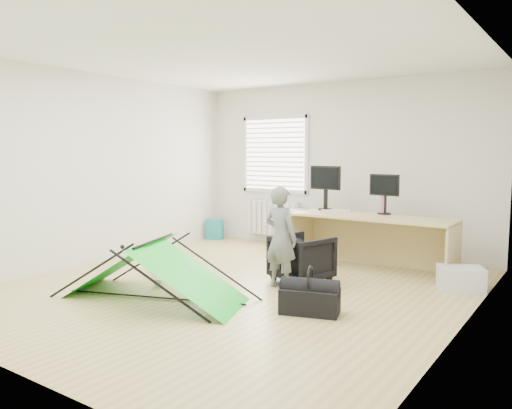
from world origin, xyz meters
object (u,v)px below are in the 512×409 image
Objects in this scene: monitor_right at (384,200)px; laptop_bag at (163,262)px; storage_crate at (461,278)px; duffel_bag at (310,301)px; desk at (371,243)px; kite at (154,270)px; office_chair at (302,258)px; filing_cabinet at (290,229)px; person at (281,238)px; monitor_left at (326,194)px; thermos at (383,205)px.

laptop_bag is at bearing -133.20° from monitor_right.
duffel_bag is (-1.04, -1.73, -0.01)m from storage_crate.
desk is 5.12× the size of monitor_right.
kite is at bearing -40.49° from laptop_bag.
laptop_bag is at bearing -142.06° from desk.
office_chair is at bearing -106.15° from monitor_right.
monitor_right is at bearing -95.72° from office_chair.
laptop_bag is (-1.75, -0.64, -0.15)m from office_chair.
storage_crate is (2.90, -1.04, -0.19)m from filing_cabinet.
desk reaches higher than storage_crate.
desk is 0.65m from monitor_right.
person reaches higher than monitor_right.
monitor_left is 2.31m from storage_crate.
desk is 1.81× the size of person.
person is (-0.05, -0.42, 0.31)m from office_chair.
kite is 3.49m from storage_crate.
laptop_bag is (-1.40, -1.96, -0.84)m from monitor_left.
desk is at bearing -98.61° from thermos.
monitor_left is 1.53m from office_chair.
storage_crate is at bearing -14.45° from desk.
storage_crate is at bearing 41.74° from duffel_bag.
filing_cabinet is at bearing 106.61° from duffel_bag.
filing_cabinet is at bearing 167.06° from thermos.
storage_crate is at bearing -141.58° from office_chair.
person is at bearing 121.93° from duffel_bag.
office_chair reaches higher than laptop_bag.
desk reaches higher than filing_cabinet.
person is 1.07m from duffel_bag.
monitor_left reaches higher than laptop_bag.
monitor_right is at bearing -24.32° from thermos.
thermos is at bearing 76.31° from duffel_bag.
monitor_left is at bearing 58.40° from kite.
storage_crate is (1.19, -0.65, -0.73)m from thermos.
monitor_left is (-0.83, 0.29, 0.61)m from desk.
office_chair is at bearing -68.84° from monitor_left.
duffel_bag is at bearing -60.20° from monitor_left.
office_chair is at bearing -68.43° from filing_cabinet.
monitor_right is (1.74, -0.40, 0.61)m from filing_cabinet.
person is 2.44× the size of storage_crate.
monitor_left reaches higher than storage_crate.
laptop_bag is (-0.80, 0.92, -0.18)m from kite.
office_chair is at bearing 105.60° from duffel_bag.
desk is 2.10m from duffel_bag.
person is 1.48m from kite.
thermos reaches higher than office_chair.
person is at bearing -73.96° from monitor_left.
desk is at bearing 78.13° from duffel_bag.
duffel_bag is (0.13, -2.37, -0.81)m from monitor_right.
monitor_right is 0.86× the size of storage_crate.
thermos is at bearing 43.22° from kite.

